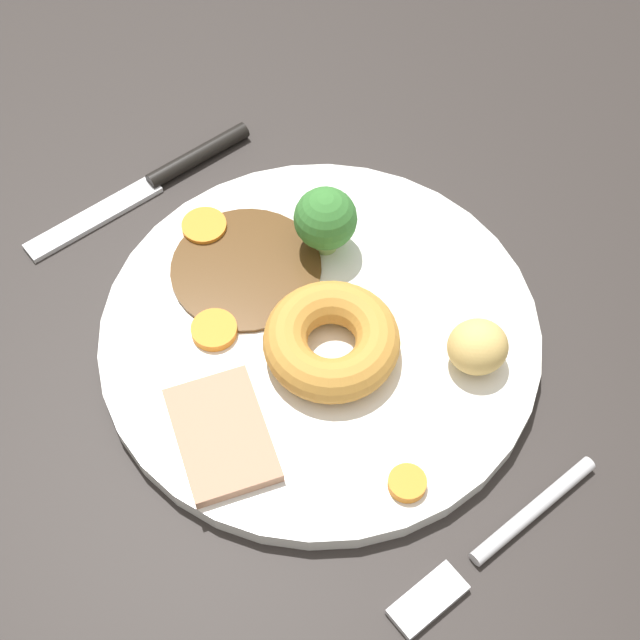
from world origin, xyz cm
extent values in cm
cube|color=#2B2623|center=(0.00, 0.00, 1.80)|extent=(120.00, 84.00, 3.60)
cylinder|color=white|center=(3.93, 2.63, 4.30)|extent=(28.27, 28.27, 1.40)
cylinder|color=#563819|center=(10.70, 3.11, 5.15)|extent=(10.07, 10.07, 0.30)
cube|color=tan|center=(2.18, 12.10, 5.40)|extent=(9.21, 7.90, 0.80)
torus|color=#C68938|center=(2.14, 3.30, 6.39)|extent=(8.53, 8.53, 2.78)
ellipsoid|color=#D8B260|center=(-4.32, -2.90, 6.63)|extent=(5.02, 5.08, 3.26)
cylinder|color=orange|center=(8.26, 7.79, 5.30)|extent=(2.95, 2.95, 0.59)
cylinder|color=orange|center=(15.25, 3.02, 5.30)|extent=(3.08, 3.08, 0.60)
cylinder|color=orange|center=(-7.37, 6.18, 5.33)|extent=(2.24, 2.24, 0.67)
cylinder|color=#8CB766|center=(8.62, -2.13, 5.72)|extent=(1.64, 1.64, 1.44)
sphere|color=#387A33|center=(8.62, -2.13, 7.91)|extent=(4.21, 4.21, 4.21)
cylinder|color=silver|center=(-13.17, 1.49, 4.05)|extent=(1.52, 9.54, 0.90)
cube|color=silver|center=(-12.62, 9.72, 3.90)|extent=(2.29, 4.62, 0.60)
cylinder|color=black|center=(21.61, -1.33, 4.20)|extent=(1.79, 8.56, 1.20)
cube|color=silver|center=(22.23, 7.65, 3.80)|extent=(2.42, 10.59, 0.40)
camera|label=1|loc=(-19.64, 24.17, 55.00)|focal=52.14mm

